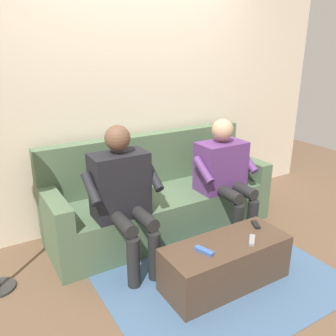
{
  "coord_description": "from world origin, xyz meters",
  "views": [
    {
      "loc": [
        1.56,
        2.63,
        1.76
      ],
      "look_at": [
        0.0,
        0.04,
        0.69
      ],
      "focal_mm": 37.54,
      "sensor_mm": 36.0,
      "label": 1
    }
  ],
  "objects_px": {
    "couch": "(159,200)",
    "coffee_table": "(225,263)",
    "remote_gray": "(252,240)",
    "person_left_seated": "(224,170)",
    "person_right_seated": "(123,190)",
    "remote_black": "(256,225)",
    "remote_blue": "(204,251)"
  },
  "relations": [
    {
      "from": "remote_gray",
      "to": "couch",
      "type": "bearing_deg",
      "value": -124.53
    },
    {
      "from": "coffee_table",
      "to": "person_right_seated",
      "type": "height_order",
      "value": "person_right_seated"
    },
    {
      "from": "person_left_seated",
      "to": "person_right_seated",
      "type": "height_order",
      "value": "person_right_seated"
    },
    {
      "from": "coffee_table",
      "to": "person_left_seated",
      "type": "relative_size",
      "value": 0.9
    },
    {
      "from": "couch",
      "to": "person_right_seated",
      "type": "bearing_deg",
      "value": 33.05
    },
    {
      "from": "couch",
      "to": "person_right_seated",
      "type": "xyz_separation_m",
      "value": [
        0.53,
        0.34,
        0.35
      ]
    },
    {
      "from": "couch",
      "to": "remote_blue",
      "type": "height_order",
      "value": "couch"
    },
    {
      "from": "remote_blue",
      "to": "remote_gray",
      "type": "relative_size",
      "value": 1.03
    },
    {
      "from": "couch",
      "to": "remote_gray",
      "type": "bearing_deg",
      "value": 99.06
    },
    {
      "from": "person_left_seated",
      "to": "remote_black",
      "type": "height_order",
      "value": "person_left_seated"
    },
    {
      "from": "person_left_seated",
      "to": "remote_black",
      "type": "distance_m",
      "value": 0.68
    },
    {
      "from": "coffee_table",
      "to": "person_right_seated",
      "type": "xyz_separation_m",
      "value": [
        0.53,
        -0.68,
        0.48
      ]
    },
    {
      "from": "couch",
      "to": "remote_blue",
      "type": "xyz_separation_m",
      "value": [
        0.22,
        1.04,
        0.06
      ]
    },
    {
      "from": "person_left_seated",
      "to": "remote_blue",
      "type": "distance_m",
      "value": 1.06
    },
    {
      "from": "couch",
      "to": "coffee_table",
      "type": "distance_m",
      "value": 1.03
    },
    {
      "from": "remote_black",
      "to": "coffee_table",
      "type": "bearing_deg",
      "value": 127.68
    },
    {
      "from": "couch",
      "to": "person_right_seated",
      "type": "distance_m",
      "value": 0.72
    },
    {
      "from": "coffee_table",
      "to": "remote_blue",
      "type": "height_order",
      "value": "remote_blue"
    },
    {
      "from": "coffee_table",
      "to": "remote_blue",
      "type": "relative_size",
      "value": 6.71
    },
    {
      "from": "couch",
      "to": "remote_gray",
      "type": "relative_size",
      "value": 15.24
    },
    {
      "from": "couch",
      "to": "remote_gray",
      "type": "distance_m",
      "value": 1.12
    },
    {
      "from": "remote_gray",
      "to": "remote_blue",
      "type": "bearing_deg",
      "value": -53.34
    },
    {
      "from": "person_left_seated",
      "to": "remote_gray",
      "type": "height_order",
      "value": "person_left_seated"
    },
    {
      "from": "remote_blue",
      "to": "remote_black",
      "type": "relative_size",
      "value": 1.29
    },
    {
      "from": "remote_gray",
      "to": "person_right_seated",
      "type": "bearing_deg",
      "value": -90.67
    },
    {
      "from": "person_right_seated",
      "to": "remote_blue",
      "type": "bearing_deg",
      "value": 114.1
    },
    {
      "from": "remote_blue",
      "to": "couch",
      "type": "bearing_deg",
      "value": 150.59
    },
    {
      "from": "remote_blue",
      "to": "remote_gray",
      "type": "bearing_deg",
      "value": 62.86
    },
    {
      "from": "person_right_seated",
      "to": "remote_black",
      "type": "relative_size",
      "value": 10.24
    },
    {
      "from": "couch",
      "to": "coffee_table",
      "type": "xyz_separation_m",
      "value": [
        0.0,
        1.02,
        -0.13
      ]
    },
    {
      "from": "coffee_table",
      "to": "remote_blue",
      "type": "bearing_deg",
      "value": 3.69
    },
    {
      "from": "coffee_table",
      "to": "person_right_seated",
      "type": "bearing_deg",
      "value": -51.94
    }
  ]
}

